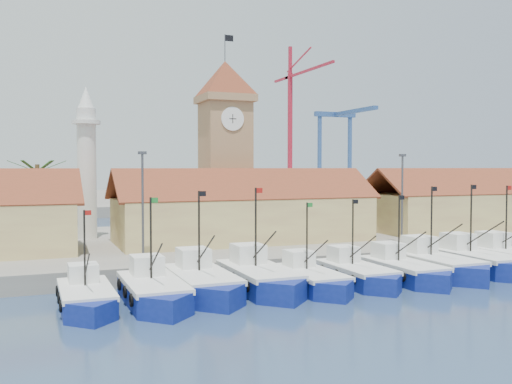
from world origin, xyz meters
name	(u,v)px	position (x,y,z in m)	size (l,w,h in m)	color
ground	(341,295)	(0.00, 0.00, 0.00)	(400.00, 400.00, 0.00)	#1C2E4C
quay	(231,243)	(0.00, 24.00, 0.75)	(140.00, 32.00, 1.50)	gray
terminal	(118,200)	(0.00, 110.00, 1.00)	(240.00, 80.00, 2.00)	gray
boat_0	(86,299)	(-17.48, 2.23, 0.70)	(3.26, 8.94, 6.76)	navy
boat_1	(154,293)	(-13.13, 2.06, 0.78)	(3.65, 10.00, 7.56)	navy
boat_2	(203,285)	(-9.37, 3.28, 0.82)	(3.82, 10.46, 7.92)	navy
boat_3	(261,280)	(-4.92, 3.28, 0.84)	(3.91, 10.70, 8.10)	navy
boat_4	(312,281)	(-1.26, 2.10, 0.71)	(3.33, 9.12, 6.90)	navy
boat_5	(358,275)	(3.05, 2.56, 0.73)	(3.39, 9.30, 7.03)	navy
boat_6	(405,272)	(7.25, 2.27, 0.76)	(3.53, 9.67, 7.32)	navy
boat_7	(438,266)	(11.20, 3.04, 0.83)	(3.86, 10.57, 8.00)	navy
boat_8	(478,263)	(15.64, 3.17, 0.84)	(3.91, 10.71, 8.10)	navy
hall_center	(244,217)	(0.00, 20.00, 3.99)	(27.04, 10.13, 7.61)	#DECE79
hall_right	(483,209)	(32.00, 20.00, 3.99)	(31.20, 10.13, 7.61)	#DECE79
clock_tower	(225,143)	(0.00, 26.00, 11.96)	(5.80, 5.80, 22.70)	#9D7750
minaret	(87,162)	(-15.00, 28.00, 9.73)	(3.00, 3.00, 16.30)	silver
palm_tree	(38,196)	(-20.00, 26.00, 6.25)	(5.60, 5.03, 8.39)	brown
lamp_posts	(279,197)	(0.50, 12.00, 6.48)	(80.70, 0.25, 9.03)	#3F3F44
crane_red_right	(293,112)	(45.25, 103.38, 24.13)	(1.00, 33.67, 39.73)	#B11B2F
gantry	(341,129)	(62.00, 106.65, 20.04)	(13.00, 22.00, 23.20)	#2F5392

